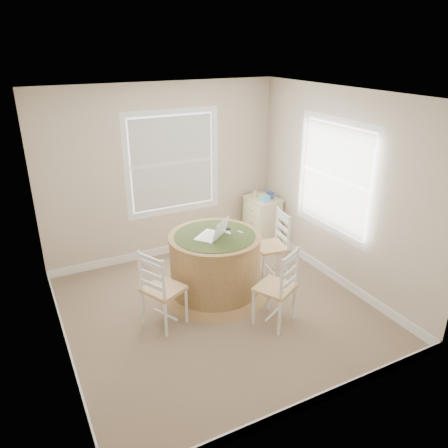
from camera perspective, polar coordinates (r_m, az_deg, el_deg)
room at (r=5.15m, az=-0.03°, el=2.29°), size 3.64×3.64×2.64m
round_table at (r=5.66m, az=-1.18°, el=-5.07°), size 1.36×1.36×0.85m
chair_left at (r=5.12m, az=-7.88°, el=-8.35°), size 0.54×0.55×0.95m
chair_near at (r=5.13m, az=6.68°, el=-8.22°), size 0.56×0.55×0.95m
chair_right at (r=6.09m, az=6.08°, el=-2.91°), size 0.46×0.47×0.95m
laptop at (r=5.44m, az=-1.54°, el=-1.37°), size 0.49×0.48×0.26m
mouse at (r=5.53m, az=0.52°, el=-1.17°), size 0.09×0.12×0.04m
phone at (r=5.59m, az=2.14°, el=-1.07°), size 0.06×0.10×0.02m
keys at (r=5.66m, az=0.46°, el=-0.69°), size 0.07×0.06×0.02m
corner_chest at (r=7.18m, az=4.97°, el=0.49°), size 0.48×0.62×0.77m
tissue_box at (r=6.89m, az=5.35°, el=3.36°), size 0.13×0.13×0.10m
box_yellow at (r=7.07m, az=5.17°, el=3.73°), size 0.16×0.11×0.06m
box_blue at (r=7.00m, az=6.07°, el=3.75°), size 0.09×0.09×0.12m
cup_cream at (r=7.09m, az=4.08°, el=3.95°), size 0.07×0.07×0.09m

